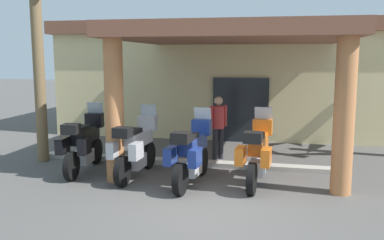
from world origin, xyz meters
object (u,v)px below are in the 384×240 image
object	(u,v)px
motorcycle_black	(83,143)
motorcycle_blue	(192,153)
pedestrian	(218,123)
motorcycle_silver	(136,147)
motel_building	(247,75)
motorcycle_orange	(257,153)

from	to	relation	value
motorcycle_black	motorcycle_blue	world-z (taller)	same
pedestrian	motorcycle_silver	bearing A→B (deg)	-76.30
motorcycle_black	motel_building	bearing A→B (deg)	-27.63
pedestrian	motorcycle_orange	bearing A→B (deg)	-10.07
motorcycle_orange	pedestrian	size ratio (longest dim) A/B	1.29
motorcycle_blue	pedestrian	size ratio (longest dim) A/B	1.29
pedestrian	motel_building	bearing A→B (deg)	137.94
motorcycle_silver	motel_building	bearing A→B (deg)	-10.40
motorcycle_silver	motorcycle_orange	xyz separation A→B (m)	(2.78, 0.04, 0.00)
motorcycle_black	motorcycle_silver	xyz separation A→B (m)	(1.39, -0.15, 0.00)
motorcycle_black	motorcycle_orange	xyz separation A→B (m)	(4.17, -0.12, 0.00)
pedestrian	motorcycle_blue	bearing A→B (deg)	-44.25
motel_building	motorcycle_black	bearing A→B (deg)	-114.16
motorcycle_blue	pedestrian	distance (m)	2.46
motel_building	pedestrian	world-z (taller)	motel_building
motel_building	motorcycle_silver	bearing A→B (deg)	-104.67
motorcycle_black	motorcycle_orange	bearing A→B (deg)	-97.03
motorcycle_blue	pedestrian	bearing A→B (deg)	0.31
motorcycle_black	pedestrian	distance (m)	3.58
motorcycle_blue	pedestrian	xyz separation A→B (m)	(0.19, 2.44, 0.29)
motorcycle_black	motorcycle_blue	bearing A→B (deg)	-104.76
motorcycle_silver	pedestrian	world-z (taller)	pedestrian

